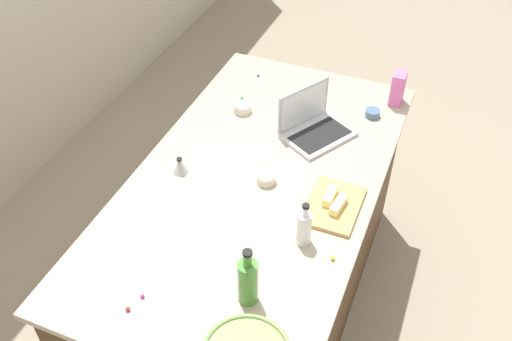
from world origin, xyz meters
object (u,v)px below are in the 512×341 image
laptop (313,125)px  ramekin_small (266,178)px  cutting_board (333,205)px  ramekin_wide (242,108)px  kitchen_timer (180,166)px  candy_bag (398,88)px  bottle_olive (248,281)px  bottle_vinegar (304,227)px  butter_stick_left (338,205)px  butter_stick_right (330,196)px  ramekin_medium (373,113)px

laptop → ramekin_small: size_ratio=4.63×
laptop → cutting_board: 0.50m
ramekin_small → ramekin_wide: ramekin_wide is taller
kitchen_timer → candy_bag: bearing=-40.8°
ramekin_wide → kitchen_timer: kitchen_timer is taller
laptop → bottle_olive: bottle_olive is taller
bottle_olive → ramekin_wide: 1.12m
bottle_vinegar → butter_stick_left: (0.21, -0.08, -0.04)m
cutting_board → ramekin_wide: ramekin_wide is taller
laptop → butter_stick_right: size_ratio=3.45×
butter_stick_left → ramekin_wide: 0.80m
ramekin_wide → ramekin_medium: bearing=-71.3°
laptop → kitchen_timer: (-0.48, 0.45, -0.01)m
kitchen_timer → candy_bag: (0.88, -0.76, 0.05)m
ramekin_small → ramekin_medium: bearing=-26.0°
bottle_olive → kitchen_timer: 0.74m
bottle_olive → cutting_board: bearing=-15.2°
ramekin_small → kitchen_timer: kitchen_timer is taller
candy_bag → ramekin_medium: bearing=153.5°
cutting_board → ramekin_wide: size_ratio=3.38×
butter_stick_right → ramekin_medium: 0.66m
cutting_board → ramekin_small: size_ratio=3.56×
ramekin_medium → ramekin_wide: 0.64m
ramekin_medium → candy_bag: candy_bag is taller
cutting_board → candy_bag: 0.84m
butter_stick_right → kitchen_timer: 0.66m
laptop → candy_bag: 0.51m
butter_stick_left → candy_bag: (0.85, -0.06, 0.05)m
cutting_board → ramekin_small: (0.04, 0.31, 0.01)m
bottle_vinegar → candy_bag: 1.07m
bottle_olive → laptop: bearing=4.7°
bottle_olive → bottle_vinegar: 0.34m
bottle_olive → butter_stick_right: bearing=-12.5°
butter_stick_right → ramekin_wide: butter_stick_right is taller
ramekin_small → kitchen_timer: bearing=102.8°
butter_stick_left → ramekin_wide: size_ratio=1.27×
butter_stick_right → candy_bag: size_ratio=0.65×
laptop → ramekin_small: laptop is taller
ramekin_small → candy_bag: bearing=-26.1°
cutting_board → ramekin_medium: size_ratio=4.06×
butter_stick_right → bottle_vinegar: bearing=172.3°
bottle_olive → ramekin_small: size_ratio=3.09×
laptop → bottle_vinegar: size_ratio=1.91×
bottle_olive → ramekin_medium: (1.22, -0.15, -0.08)m
bottle_vinegar → butter_stick_right: 0.25m
kitchen_timer → ramekin_medium: bearing=-43.4°
laptop → candy_bag: (0.40, -0.31, 0.04)m
cutting_board → butter_stick_left: 0.04m
butter_stick_left → butter_stick_right: 0.06m
cutting_board → butter_stick_right: bearing=45.9°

